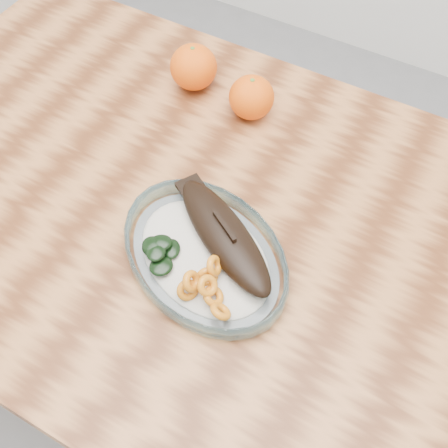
% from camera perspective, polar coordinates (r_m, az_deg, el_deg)
% --- Properties ---
extents(ground, '(3.00, 3.00, 0.00)m').
position_cam_1_polar(ground, '(1.59, -2.94, -14.00)').
color(ground, slate).
rests_on(ground, ground).
extents(dining_table, '(1.20, 0.80, 0.75)m').
position_cam_1_polar(dining_table, '(1.01, -4.50, -0.76)').
color(dining_table, '#5B2D15').
rests_on(dining_table, ground).
extents(plated_meal, '(0.70, 0.70, 0.08)m').
position_cam_1_polar(plated_meal, '(0.85, -1.89, -2.91)').
color(plated_meal, white).
rests_on(plated_meal, dining_table).
extents(orange_left, '(0.09, 0.09, 0.09)m').
position_cam_1_polar(orange_left, '(1.09, -3.11, 15.64)').
color(orange_left, '#F64B05').
rests_on(orange_left, dining_table).
extents(orange_right, '(0.08, 0.08, 0.08)m').
position_cam_1_polar(orange_right, '(1.03, 2.81, 12.73)').
color(orange_right, '#F64B05').
rests_on(orange_right, dining_table).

